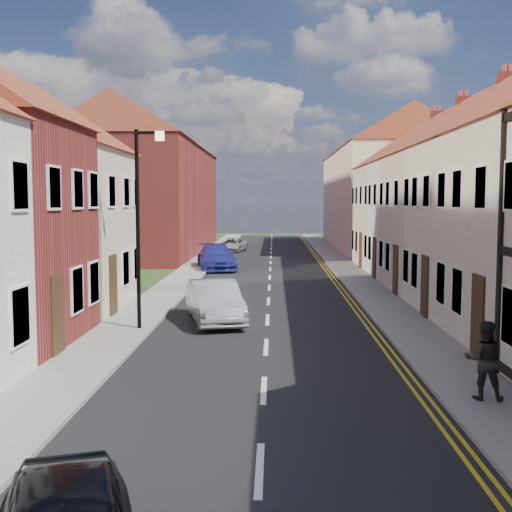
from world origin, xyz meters
name	(u,v)px	position (x,y,z in m)	size (l,w,h in m)	color
road	(269,288)	(0.00, 30.00, 0.01)	(7.00, 90.00, 0.02)	black
pavement_left	(174,286)	(-4.40, 30.00, 0.06)	(1.80, 90.00, 0.12)	#A4A095
pavement_right	(365,287)	(4.40, 30.00, 0.06)	(1.80, 90.00, 0.12)	#A4A095
cottage_r_pink	(484,190)	(9.30, 28.90, 4.47)	(8.30, 6.00, 9.00)	#C3AF9A
cottage_r_white_far	(450,191)	(9.30, 34.30, 4.48)	(8.30, 5.20, 9.00)	white
cottage_r_cream_far	(425,193)	(9.30, 39.70, 4.47)	(8.30, 6.00, 9.00)	beige
cottage_l_pink	(12,190)	(-9.30, 23.85, 4.37)	(8.30, 6.30, 8.80)	#C3AF9A
block_right_far	(382,185)	(9.30, 55.00, 5.29)	(8.30, 24.20, 10.50)	beige
block_left_far	(150,184)	(-9.30, 50.00, 5.29)	(8.30, 24.20, 10.50)	maroon
lamppost	(140,216)	(-3.81, 20.00, 3.54)	(0.88, 0.15, 6.00)	black
car_mid	(215,302)	(-1.74, 21.58, 0.69)	(1.47, 4.21, 1.39)	#AAADB2
car_far	(217,257)	(-3.12, 37.79, 0.72)	(2.02, 4.97, 1.44)	navy
car_distant	(232,245)	(-3.08, 50.98, 0.54)	(1.81, 3.92, 1.09)	#A5A8AC
pedestrian_right	(485,360)	(4.32, 13.19, 0.90)	(0.75, 0.59, 1.55)	black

